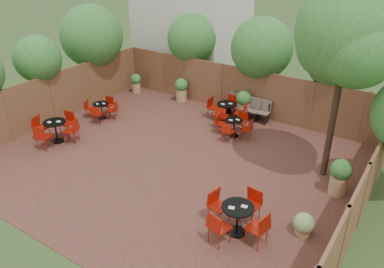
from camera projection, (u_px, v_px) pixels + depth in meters
The scene contains 11 objects.
ground at pixel (173, 162), 13.38m from camera, with size 80.00×80.00×0.00m, color #354F23.
courtyard_paving at pixel (173, 162), 13.38m from camera, with size 12.00×10.00×0.02m, color #3C1C18.
fence_back at pixel (242, 91), 16.62m from camera, with size 12.00×0.08×2.00m, color brown.
fence_left at pixel (52, 98), 15.87m from camera, with size 0.08×10.00×2.00m, color brown.
fence_right at pixel (362, 197), 9.97m from camera, with size 0.08×10.00×2.00m, color brown.
overhang_foliage at pixel (183, 54), 15.45m from camera, with size 15.72×10.42×2.80m.
courtyard_tree at pixel (347, 38), 10.67m from camera, with size 2.98×2.91×6.04m.
park_bench_left at pixel (253, 108), 16.21m from camera, with size 1.51×0.54×0.92m.
park_bench_right at pixel (243, 106), 16.43m from camera, with size 1.52×0.60×0.92m.
bistro_tables at pixel (167, 138), 13.96m from camera, with size 9.64×7.42×0.95m.
planters at pixel (226, 111), 15.69m from camera, with size 11.03×3.99×1.15m.
Camera 1 is at (6.88, -9.17, 7.01)m, focal length 36.68 mm.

